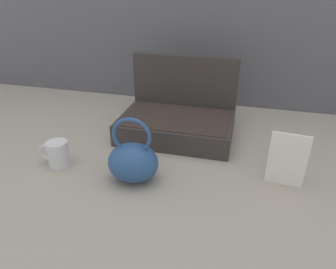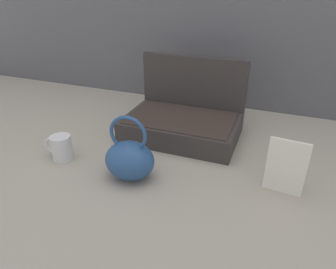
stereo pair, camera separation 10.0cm
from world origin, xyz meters
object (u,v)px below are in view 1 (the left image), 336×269
Objects in this scene: info_card_left at (287,160)px; teal_pouch_handbag at (133,161)px; coffee_mug at (57,154)px; open_suitcase at (178,118)px.

teal_pouch_handbag is at bearing -162.85° from info_card_left.
info_card_left is at bearing 6.08° from coffee_mug.
open_suitcase reaches higher than info_card_left.
open_suitcase is 0.46m from info_card_left.
teal_pouch_handbag reaches higher than info_card_left.
teal_pouch_handbag is at bearing -100.03° from open_suitcase.
coffee_mug is at bearing -168.31° from info_card_left.
info_card_left is (0.38, -0.25, 0.02)m from open_suitcase.
teal_pouch_handbag is at bearing -3.09° from coffee_mug.
teal_pouch_handbag is 1.23× the size of info_card_left.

